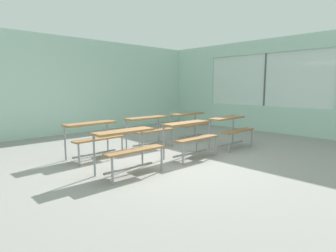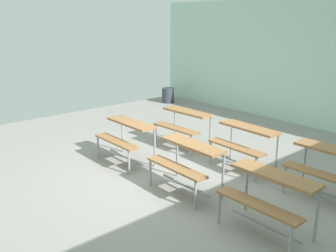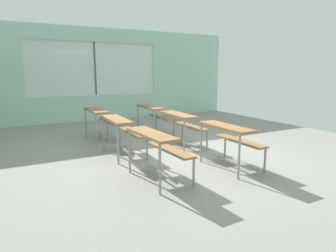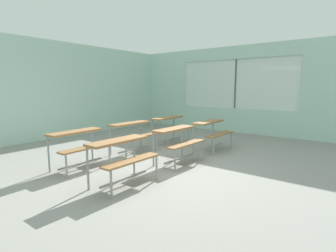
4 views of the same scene
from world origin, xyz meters
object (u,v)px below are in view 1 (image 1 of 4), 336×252
(desk_bench_r0c0, at_px, (128,141))
(desk_bench_r1c2, at_px, (190,120))
(desk_bench_r0c2, at_px, (231,125))
(desk_bench_r1c1, at_px, (149,125))
(desk_bench_r1c0, at_px, (93,132))
(desk_bench_r0c1, at_px, (190,131))

(desk_bench_r0c0, relative_size, desk_bench_r1c2, 1.00)
(desk_bench_r0c0, bearing_deg, desk_bench_r0c2, -0.27)
(desk_bench_r0c2, distance_m, desk_bench_r1c1, 1.99)
(desk_bench_r0c0, height_order, desk_bench_r1c0, same)
(desk_bench_r0c2, height_order, desk_bench_r1c2, same)
(desk_bench_r0c1, bearing_deg, desk_bench_r0c0, -179.01)
(desk_bench_r0c0, xyz_separation_m, desk_bench_r1c0, (0.08, 1.33, 0.00))
(desk_bench_r0c1, bearing_deg, desk_bench_r1c0, 139.10)
(desk_bench_r1c2, bearing_deg, desk_bench_r0c2, -92.44)
(desk_bench_r0c0, bearing_deg, desk_bench_r1c2, 24.10)
(desk_bench_r0c0, height_order, desk_bench_r0c1, same)
(desk_bench_r0c0, distance_m, desk_bench_r0c2, 3.00)
(desk_bench_r0c2, bearing_deg, desk_bench_r1c1, 135.74)
(desk_bench_r0c0, bearing_deg, desk_bench_r1c1, 40.88)
(desk_bench_r1c0, bearing_deg, desk_bench_r0c2, -27.23)
(desk_bench_r0c2, xyz_separation_m, desk_bench_r1c2, (0.06, 1.38, 0.00))
(desk_bench_r0c0, distance_m, desk_bench_r1c2, 3.35)
(desk_bench_r0c2, distance_m, desk_bench_r1c0, 3.23)
(desk_bench_r0c1, height_order, desk_bench_r1c1, same)
(desk_bench_r0c0, xyz_separation_m, desk_bench_r1c2, (3.07, 1.35, 0.00))
(desk_bench_r0c0, distance_m, desk_bench_r1c0, 1.33)
(desk_bench_r1c1, bearing_deg, desk_bench_r0c2, -42.05)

